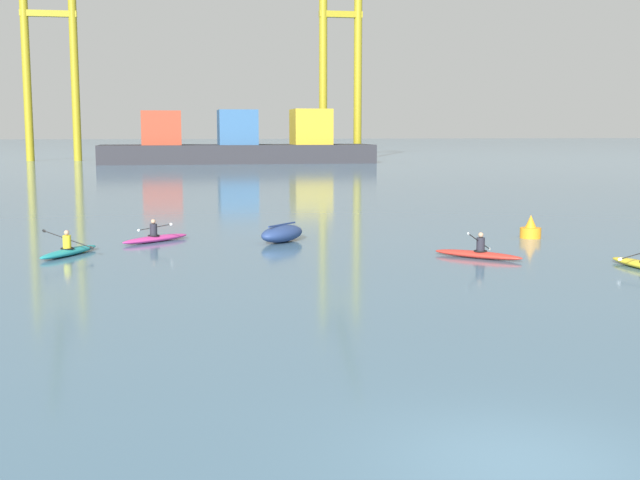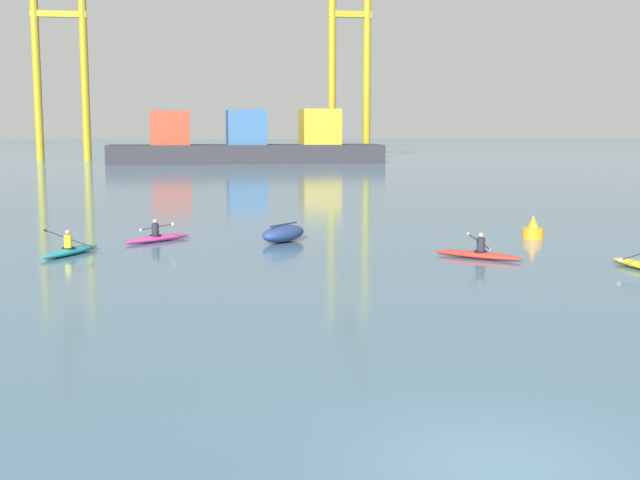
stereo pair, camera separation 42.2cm
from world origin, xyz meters
TOP-DOWN VIEW (x-y plane):
  - ground_plane at (0.00, 0.00)m, footprint 800.00×800.00m
  - container_barge at (4.36, 105.21)m, footprint 37.48×9.08m
  - gantry_crane_west at (-21.94, 117.73)m, footprint 8.00×16.05m
  - gantry_crane_west_mid at (20.13, 111.37)m, footprint 6.44×17.55m
  - capsized_dinghy at (-0.27, 23.42)m, footprint 2.54×2.68m
  - channel_buoy at (10.43, 22.79)m, footprint 0.90×0.90m
  - kayak_red at (6.18, 17.85)m, footprint 2.85×2.81m
  - kayak_teal at (-8.55, 21.16)m, footprint 2.13×3.28m
  - kayak_magenta at (-5.45, 24.40)m, footprint 2.96×2.69m

SIDE VIEW (x-z plane):
  - ground_plane at x=0.00m, z-range 0.00..0.00m
  - kayak_red at x=6.18m, z-range -0.37..0.72m
  - kayak_teal at x=-8.55m, z-range -0.31..0.65m
  - kayak_magenta at x=-5.45m, z-range -0.30..0.65m
  - capsized_dinghy at x=-0.27m, z-range -0.03..0.73m
  - channel_buoy at x=10.43m, z-range -0.14..0.86m
  - container_barge at x=4.36m, z-range -1.16..6.29m
  - gantry_crane_west_mid at x=20.13m, z-range 0.72..33.00m
  - gantry_crane_west at x=-21.94m, z-range -0.41..34.53m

